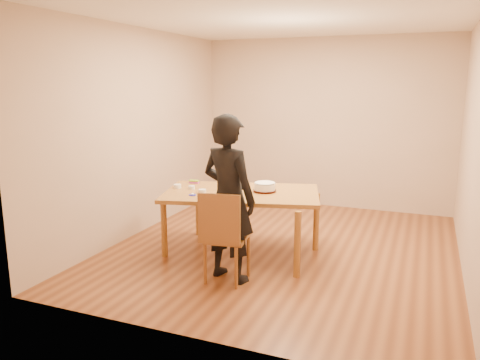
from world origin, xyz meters
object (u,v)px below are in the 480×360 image
at_px(dining_chair, 227,238).
at_px(person, 229,199).
at_px(cake, 265,187).
at_px(dining_table, 242,193).
at_px(cake_plate, 265,191).

distance_m(dining_chair, person, 0.40).
relative_size(dining_chair, person, 0.23).
relative_size(dining_chair, cake, 1.61).
bearing_deg(cake, dining_table, -157.39).
xyz_separation_m(dining_chair, cake, (0.10, 0.88, 0.36)).
height_order(cake_plate, cake, cake).
xyz_separation_m(dining_table, cake, (0.25, 0.10, 0.08)).
xyz_separation_m(cake_plate, cake, (0.00, 0.00, 0.05)).
height_order(cake_plate, person, person).
relative_size(cake_plate, person, 0.16).
bearing_deg(cake, cake_plate, 180.00).
height_order(dining_chair, person, person).
relative_size(dining_table, cake, 7.24).
height_order(dining_table, cake, cake).
relative_size(dining_table, dining_chair, 4.48).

